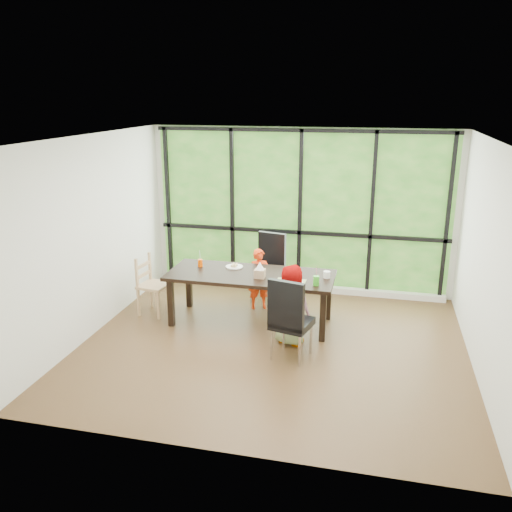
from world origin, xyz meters
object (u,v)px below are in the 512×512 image
at_px(green_cup, 316,281).
at_px(white_mug, 327,275).
at_px(child_toddler, 260,279).
at_px(plate_far, 234,267).
at_px(dining_table, 251,298).
at_px(chair_window_leather, 267,268).
at_px(chair_interior_leather, 292,318).
at_px(tissue_box, 260,274).
at_px(plate_near, 294,282).
at_px(child_older, 293,305).
at_px(orange_cup, 200,263).
at_px(chair_end_beech, 154,285).

height_order(green_cup, white_mug, green_cup).
height_order(child_toddler, green_cup, child_toddler).
relative_size(plate_far, green_cup, 1.95).
distance_m(dining_table, white_mug, 1.15).
height_order(chair_window_leather, chair_interior_leather, same).
bearing_deg(tissue_box, child_toddler, 103.04).
bearing_deg(child_toddler, chair_window_leather, 59.34).
height_order(plate_near, tissue_box, tissue_box).
height_order(chair_interior_leather, green_cup, chair_interior_leather).
bearing_deg(child_toddler, plate_near, -73.60).
relative_size(chair_window_leather, white_mug, 11.38).
distance_m(chair_interior_leather, child_toddler, 1.67).
distance_m(child_older, tissue_box, 0.71).
xyz_separation_m(chair_window_leather, chair_interior_leather, (0.70, -1.82, 0.00)).
relative_size(child_toddler, orange_cup, 8.62).
distance_m(chair_interior_leather, plate_near, 0.72).
relative_size(chair_end_beech, white_mug, 9.48).
xyz_separation_m(plate_far, plate_near, (0.96, -0.46, -0.00)).
bearing_deg(chair_interior_leather, child_toddler, -49.21).
height_order(chair_end_beech, plate_near, chair_end_beech).
height_order(chair_interior_leather, orange_cup, chair_interior_leather).
relative_size(dining_table, plate_near, 9.42).
distance_m(child_older, green_cup, 0.46).
height_order(dining_table, plate_near, plate_near).
relative_size(dining_table, chair_interior_leather, 2.19).
bearing_deg(orange_cup, chair_window_leather, 41.55).
relative_size(chair_end_beech, tissue_box, 6.34).
height_order(dining_table, child_toddler, child_toddler).
bearing_deg(tissue_box, chair_end_beech, 175.56).
xyz_separation_m(dining_table, child_toddler, (-0.00, 0.57, 0.10)).
relative_size(chair_window_leather, child_toddler, 1.14).
relative_size(plate_far, plate_near, 1.01).
distance_m(chair_window_leather, tissue_box, 1.08).
xyz_separation_m(chair_interior_leather, plate_far, (-1.06, 1.15, 0.22)).
relative_size(chair_interior_leather, chair_end_beech, 1.20).
xyz_separation_m(chair_end_beech, child_toddler, (1.49, 0.58, 0.02)).
relative_size(child_older, orange_cup, 9.93).
bearing_deg(child_older, tissue_box, -18.32).
height_order(green_cup, tissue_box, green_cup).
distance_m(child_older, plate_near, 0.37).
distance_m(dining_table, chair_interior_leather, 1.20).
relative_size(plate_near, tissue_box, 1.77).
xyz_separation_m(plate_far, green_cup, (1.27, -0.49, 0.06)).
bearing_deg(child_older, dining_table, -19.26).
xyz_separation_m(chair_interior_leather, child_toddler, (-0.75, 1.49, -0.07)).
bearing_deg(chair_window_leather, child_toddler, -85.62).
relative_size(green_cup, white_mug, 1.36).
distance_m(chair_window_leather, plate_near, 1.31).
xyz_separation_m(chair_interior_leather, white_mug, (0.32, 0.98, 0.26)).
distance_m(chair_interior_leather, tissue_box, 1.01).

